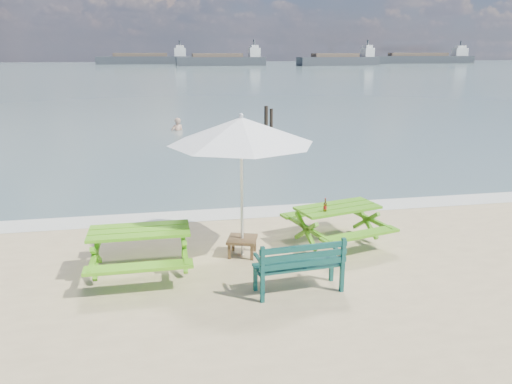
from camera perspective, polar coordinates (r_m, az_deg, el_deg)
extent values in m
plane|color=slate|center=(92.21, -9.97, 13.31)|extent=(300.00, 300.00, 0.00)
cube|color=silver|center=(12.46, -2.81, -2.47)|extent=(22.00, 0.90, 0.01)
cube|color=#5CB21B|center=(9.19, -13.19, -4.36)|extent=(1.78, 0.84, 0.06)
cube|color=#5CB21B|center=(10.08, -12.92, -4.51)|extent=(1.78, 0.32, 0.06)
cube|color=#5CB21B|center=(8.54, -13.23, -8.38)|extent=(1.78, 0.32, 0.06)
cube|color=#5CB21B|center=(9.35, -13.02, -6.91)|extent=(1.67, 1.01, 0.76)
cube|color=#4A9516|center=(10.48, 9.32, -1.77)|extent=(1.86, 1.20, 0.05)
cube|color=#4A9516|center=(11.21, 6.96, -2.21)|extent=(1.73, 0.71, 0.05)
cube|color=#4A9516|center=(9.97, 11.83, -4.79)|extent=(1.73, 0.71, 0.05)
cube|color=#4A9516|center=(10.62, 9.22, -3.97)|extent=(1.79, 1.33, 0.73)
cube|color=#0F413B|center=(8.48, 4.86, -8.28)|extent=(1.53, 0.58, 0.04)
cube|color=#0F413B|center=(8.18, 5.48, -7.28)|extent=(1.50, 0.17, 0.39)
cube|color=#0F413B|center=(8.58, 4.83, -9.72)|extent=(1.43, 0.63, 0.47)
cube|color=brown|center=(9.91, -1.59, -5.43)|extent=(0.70, 0.70, 0.06)
cube|color=brown|center=(9.98, -1.58, -6.38)|extent=(0.61, 0.61, 0.31)
cylinder|color=silver|center=(9.59, -1.64, 0.14)|extent=(0.06, 0.06, 2.67)
cone|color=white|center=(9.34, -1.69, 7.04)|extent=(3.49, 3.49, 0.50)
cylinder|color=#985C16|center=(10.10, 7.90, -1.75)|extent=(0.07, 0.07, 0.16)
cylinder|color=#985C16|center=(10.05, 7.93, -0.93)|extent=(0.03, 0.03, 0.08)
cylinder|color=red|center=(10.10, 7.90, -1.75)|extent=(0.07, 0.07, 0.06)
imported|color=tan|center=(25.83, -8.94, 6.45)|extent=(0.72, 0.55, 1.76)
cylinder|color=black|center=(25.59, 1.16, 8.25)|extent=(0.19, 0.19, 1.41)
cylinder|color=black|center=(26.27, 1.75, 8.21)|extent=(0.17, 0.17, 1.19)
cube|color=#33383D|center=(130.91, 9.39, 14.50)|extent=(21.66, 6.88, 2.20)
cube|color=silver|center=(134.83, 12.60, 15.31)|extent=(2.94, 3.32, 2.20)
cube|color=#33383D|center=(128.51, -4.01, 14.64)|extent=(22.30, 4.77, 2.20)
cube|color=silver|center=(130.04, -0.22, 15.67)|extent=(2.76, 3.09, 2.20)
cube|color=#33383D|center=(144.01, -12.62, 14.45)|extent=(25.73, 5.22, 2.20)
cube|color=silver|center=(143.59, -8.67, 15.52)|extent=(3.21, 3.14, 2.20)
cube|color=#33383D|center=(157.07, 18.41, 14.14)|extent=(30.89, 4.92, 2.20)
cube|color=silver|center=(162.66, 22.28, 14.59)|extent=(3.78, 3.11, 2.20)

